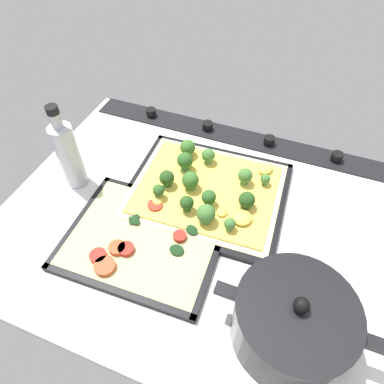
# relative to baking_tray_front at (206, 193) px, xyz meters

# --- Properties ---
(ground_plane) EXTENTS (0.85, 0.66, 0.03)m
(ground_plane) POSITION_rel_baking_tray_front_xyz_m (-0.01, 0.07, -0.02)
(ground_plane) COLOR silver
(stove_control_panel) EXTENTS (0.82, 0.07, 0.03)m
(stove_control_panel) POSITION_rel_baking_tray_front_xyz_m (-0.01, -0.22, 0.00)
(stove_control_panel) COLOR black
(stove_control_panel) RESTS_ON ground_plane
(baking_tray_front) EXTENTS (0.37, 0.31, 0.01)m
(baking_tray_front) POSITION_rel_baking_tray_front_xyz_m (0.00, 0.00, 0.00)
(baking_tray_front) COLOR black
(baking_tray_front) RESTS_ON ground_plane
(broccoli_pizza) EXTENTS (0.34, 0.28, 0.06)m
(broccoli_pizza) POSITION_rel_baking_tray_front_xyz_m (0.00, 0.00, 0.02)
(broccoli_pizza) COLOR beige
(broccoli_pizza) RESTS_ON baking_tray_front
(baking_tray_back) EXTENTS (0.32, 0.26, 0.01)m
(baking_tray_back) POSITION_rel_baking_tray_front_xyz_m (0.08, 0.17, 0.00)
(baking_tray_back) COLOR black
(baking_tray_back) RESTS_ON ground_plane
(veggie_pizza_back) EXTENTS (0.29, 0.24, 0.02)m
(veggie_pizza_back) POSITION_rel_baking_tray_front_xyz_m (0.08, 0.17, 0.01)
(veggie_pizza_back) COLOR #BFC67F
(veggie_pizza_back) RESTS_ON baking_tray_back
(cooking_pot) EXTENTS (0.26, 0.19, 0.13)m
(cooking_pot) POSITION_rel_baking_tray_front_xyz_m (-0.23, 0.25, 0.05)
(cooking_pot) COLOR black
(cooking_pot) RESTS_ON ground_plane
(oil_bottle) EXTENTS (0.05, 0.05, 0.21)m
(oil_bottle) POSITION_rel_baking_tray_front_xyz_m (0.30, 0.07, 0.08)
(oil_bottle) COLOR #B7BCC6
(oil_bottle) RESTS_ON ground_plane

